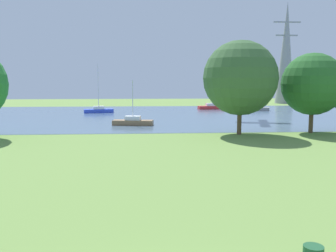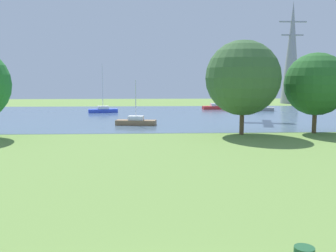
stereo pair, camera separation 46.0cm
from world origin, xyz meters
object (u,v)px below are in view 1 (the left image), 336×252
(sailboat_red, at_px, (211,107))
(electricity_pylon, at_px, (286,53))
(tree_west_far, at_px, (313,84))
(tree_east_near, at_px, (240,78))
(sailboat_gray, at_px, (256,108))
(sailboat_brown, at_px, (133,122))
(sailboat_blue, at_px, (99,110))

(sailboat_red, distance_m, electricity_pylon, 29.13)
(tree_west_far, xyz_separation_m, electricity_pylon, (16.21, 48.96, 6.75))
(sailboat_red, xyz_separation_m, tree_east_near, (-3.18, -32.51, 5.13))
(sailboat_gray, bearing_deg, sailboat_red, 152.71)
(sailboat_red, distance_m, tree_east_near, 33.07)
(sailboat_brown, bearing_deg, tree_west_far, -22.51)
(sailboat_red, height_order, sailboat_gray, sailboat_gray)
(tree_east_near, bearing_deg, sailboat_brown, 142.39)
(sailboat_gray, xyz_separation_m, electricity_pylon, (13.35, 20.91, 11.26))
(sailboat_blue, distance_m, electricity_pylon, 48.42)
(sailboat_red, relative_size, sailboat_blue, 0.92)
(electricity_pylon, bearing_deg, sailboat_gray, -122.57)
(tree_west_far, relative_size, electricity_pylon, 0.35)
(sailboat_brown, xyz_separation_m, tree_east_near, (10.79, -8.32, 5.15))
(tree_east_near, distance_m, electricity_pylon, 55.42)
(sailboat_red, relative_size, tree_east_near, 0.80)
(sailboat_gray, height_order, tree_west_far, tree_west_far)
(sailboat_gray, bearing_deg, tree_east_near, -110.15)
(sailboat_blue, distance_m, sailboat_gray, 27.58)
(tree_west_far, distance_m, electricity_pylon, 52.02)
(sailboat_gray, bearing_deg, sailboat_blue, -174.59)
(sailboat_brown, bearing_deg, electricity_pylon, 49.98)
(electricity_pylon, bearing_deg, sailboat_blue, -150.06)
(tree_east_near, bearing_deg, sailboat_red, 84.41)
(sailboat_brown, xyz_separation_m, sailboat_gray, (21.33, 20.40, 0.03))
(sailboat_blue, height_order, tree_west_far, tree_west_far)
(tree_east_near, bearing_deg, sailboat_gray, 69.85)
(sailboat_red, relative_size, electricity_pylon, 0.32)
(sailboat_brown, xyz_separation_m, tree_west_far, (18.47, -7.66, 4.54))
(tree_west_far, bearing_deg, tree_east_near, -175.08)
(tree_east_near, bearing_deg, sailboat_blue, 122.93)
(sailboat_blue, xyz_separation_m, tree_east_near, (16.92, -26.12, 5.12))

